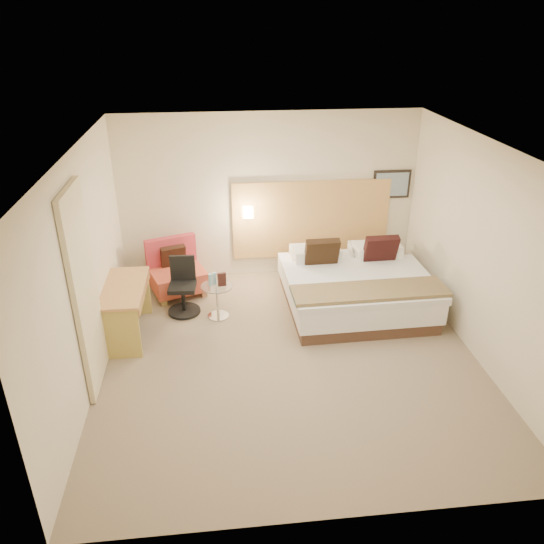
{
  "coord_description": "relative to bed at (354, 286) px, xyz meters",
  "views": [
    {
      "loc": [
        -0.85,
        -5.66,
        4.04
      ],
      "look_at": [
        -0.18,
        0.45,
        1.01
      ],
      "focal_mm": 35.0,
      "sensor_mm": 36.0,
      "label": 1
    }
  ],
  "objects": [
    {
      "name": "art_canvas",
      "position": [
        0.86,
        1.25,
        1.17
      ],
      "size": [
        0.54,
        0.01,
        0.39
      ],
      "primitive_type": "cube",
      "color": "slate",
      "rests_on": "wall_back"
    },
    {
      "name": "wall_front",
      "position": [
        -1.16,
        -3.72,
        1.02
      ],
      "size": [
        4.8,
        0.02,
        2.7
      ],
      "primitive_type": "cube",
      "color": "beige",
      "rests_on": "floor"
    },
    {
      "name": "desk",
      "position": [
        -3.27,
        -0.46,
        0.26
      ],
      "size": [
        0.57,
        1.21,
        0.75
      ],
      "color": "#C0864B",
      "rests_on": "floor"
    },
    {
      "name": "wall_back",
      "position": [
        -1.16,
        1.3,
        1.02
      ],
      "size": [
        4.8,
        0.02,
        2.7
      ],
      "primitive_type": "cube",
      "color": "beige",
      "rests_on": "floor"
    },
    {
      "name": "art_frame",
      "position": [
        0.86,
        1.27,
        1.17
      ],
      "size": [
        0.62,
        0.03,
        0.47
      ],
      "primitive_type": "cube",
      "color": "black",
      "rests_on": "wall_back"
    },
    {
      "name": "ceiling",
      "position": [
        -1.16,
        -1.21,
        2.38
      ],
      "size": [
        4.8,
        5.0,
        0.02
      ],
      "primitive_type": "cube",
      "color": "white",
      "rests_on": "floor"
    },
    {
      "name": "bed",
      "position": [
        0.0,
        0.0,
        0.0
      ],
      "size": [
        2.15,
        2.08,
        1.02
      ],
      "color": "#493024",
      "rests_on": "floor"
    },
    {
      "name": "curtain",
      "position": [
        -3.52,
        -1.46,
        0.89
      ],
      "size": [
        0.06,
        0.9,
        2.42
      ],
      "primitive_type": "cube",
      "color": "beige",
      "rests_on": "wall_left"
    },
    {
      "name": "wall_right",
      "position": [
        1.25,
        -1.21,
        1.02
      ],
      "size": [
        0.02,
        5.0,
        2.7
      ],
      "primitive_type": "cube",
      "color": "beige",
      "rests_on": "floor"
    },
    {
      "name": "side_table",
      "position": [
        -2.05,
        -0.11,
        -0.05
      ],
      "size": [
        0.53,
        0.53,
        0.51
      ],
      "color": "silver",
      "rests_on": "floor"
    },
    {
      "name": "lounge_chair",
      "position": [
        -2.69,
        0.75,
        0.01
      ],
      "size": [
        1.0,
        0.93,
        0.85
      ],
      "color": "tan",
      "rests_on": "floor"
    },
    {
      "name": "bottle_a",
      "position": [
        -2.14,
        -0.09,
        0.27
      ],
      "size": [
        0.06,
        0.06,
        0.18
      ],
      "primitive_type": "cylinder",
      "rotation": [
        0.0,
        0.0,
        0.18
      ],
      "color": "#8FC6DD",
      "rests_on": "side_table"
    },
    {
      "name": "bottle_b",
      "position": [
        -2.08,
        -0.05,
        0.27
      ],
      "size": [
        0.06,
        0.06,
        0.18
      ],
      "primitive_type": "cylinder",
      "rotation": [
        0.0,
        0.0,
        0.18
      ],
      "color": "#97D3E9",
      "rests_on": "side_table"
    },
    {
      "name": "desk_chair",
      "position": [
        -2.55,
        0.1,
        0.02
      ],
      "size": [
        0.51,
        0.51,
        0.85
      ],
      "color": "black",
      "rests_on": "floor"
    },
    {
      "name": "floor",
      "position": [
        -1.16,
        -1.21,
        -0.34
      ],
      "size": [
        4.8,
        5.0,
        0.02
      ],
      "primitive_type": "cube",
      "color": "#7D6B54",
      "rests_on": "ground"
    },
    {
      "name": "lamp_shade",
      "position": [
        -1.51,
        1.15,
        0.82
      ],
      "size": [
        0.15,
        0.15,
        0.15
      ],
      "primitive_type": "cube",
      "color": "#FFEDC6",
      "rests_on": "wall_back"
    },
    {
      "name": "headboard_panel",
      "position": [
        -0.46,
        1.26,
        0.62
      ],
      "size": [
        2.6,
        0.04,
        1.3
      ],
      "primitive_type": "cube",
      "color": "tan",
      "rests_on": "wall_back"
    },
    {
      "name": "wall_left",
      "position": [
        -3.57,
        -1.21,
        1.02
      ],
      "size": [
        0.02,
        5.0,
        2.7
      ],
      "primitive_type": "cube",
      "color": "beige",
      "rests_on": "floor"
    },
    {
      "name": "lamp_arm",
      "position": [
        -1.51,
        1.21,
        0.82
      ],
      "size": [
        0.02,
        0.12,
        0.02
      ],
      "primitive_type": "cylinder",
      "rotation": [
        1.57,
        0.0,
        0.0
      ],
      "color": "silver",
      "rests_on": "wall_back"
    },
    {
      "name": "menu_folder",
      "position": [
        -1.98,
        -0.11,
        0.28
      ],
      "size": [
        0.13,
        0.07,
        0.2
      ],
      "primitive_type": "cube",
      "rotation": [
        0.0,
        0.0,
        0.18
      ],
      "color": "#341815",
      "rests_on": "side_table"
    }
  ]
}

